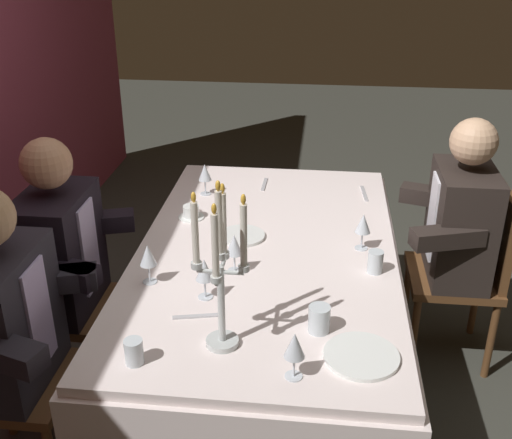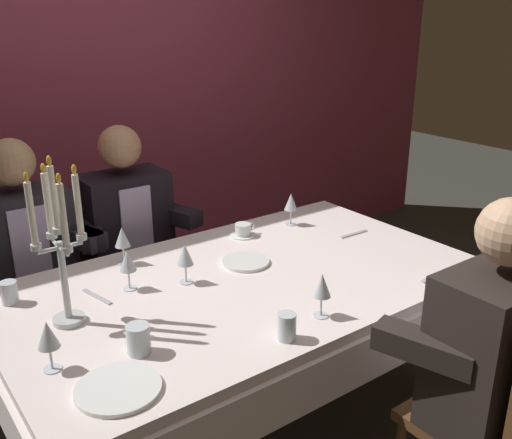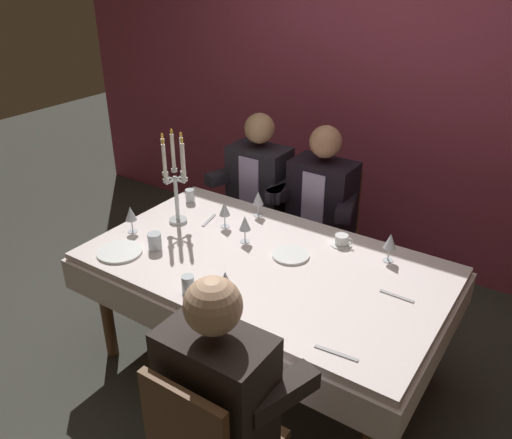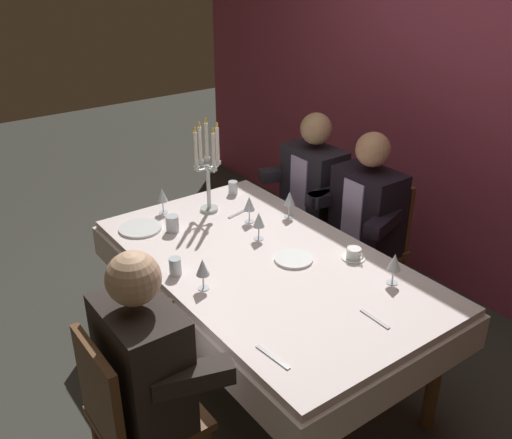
{
  "view_description": "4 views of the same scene",
  "coord_description": "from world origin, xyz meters",
  "px_view_note": "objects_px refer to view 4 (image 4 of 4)",
  "views": [
    {
      "loc": [
        -2.36,
        -0.22,
        2.03
      ],
      "look_at": [
        -0.05,
        0.04,
        0.9
      ],
      "focal_mm": 44.05,
      "sensor_mm": 36.0,
      "label": 1
    },
    {
      "loc": [
        -1.19,
        -1.7,
        1.75
      ],
      "look_at": [
        0.07,
        0.01,
        0.98
      ],
      "focal_mm": 40.1,
      "sensor_mm": 36.0,
      "label": 2
    },
    {
      "loc": [
        1.29,
        -2.0,
        2.22
      ],
      "look_at": [
        -0.08,
        0.04,
        0.94
      ],
      "focal_mm": 36.66,
      "sensor_mm": 36.0,
      "label": 3
    },
    {
      "loc": [
        2.06,
        -1.56,
        2.26
      ],
      "look_at": [
        -0.05,
        -0.02,
        0.96
      ],
      "focal_mm": 39.98,
      "sensor_mm": 36.0,
      "label": 4
    }
  ],
  "objects_px": {
    "dining_table": "(265,279)",
    "seated_diner_2": "(142,364)",
    "candelabra": "(208,168)",
    "seated_diner_0": "(314,185)",
    "dinner_plate_0": "(294,259)",
    "wine_glass_3": "(259,220)",
    "water_tumbler_2": "(233,188)",
    "wine_glass_0": "(394,263)",
    "wine_glass_4": "(203,268)",
    "seated_diner_1": "(368,210)",
    "water_tumbler_0": "(175,266)",
    "water_tumbler_1": "(172,224)",
    "wine_glass_5": "(162,196)",
    "dinner_plate_1": "(140,228)",
    "wine_glass_1": "(249,204)",
    "coffee_cup_0": "(354,254)",
    "wine_glass_2": "(289,199)"
  },
  "relations": [
    {
      "from": "candelabra",
      "to": "seated_diner_0",
      "type": "height_order",
      "value": "candelabra"
    },
    {
      "from": "water_tumbler_1",
      "to": "seated_diner_0",
      "type": "xyz_separation_m",
      "value": [
        -0.05,
        1.12,
        -0.05
      ]
    },
    {
      "from": "candelabra",
      "to": "seated_diner_1",
      "type": "distance_m",
      "value": 1.03
    },
    {
      "from": "seated_diner_0",
      "to": "seated_diner_2",
      "type": "height_order",
      "value": "same"
    },
    {
      "from": "candelabra",
      "to": "seated_diner_0",
      "type": "xyz_separation_m",
      "value": [
        0.07,
        0.8,
        -0.29
      ]
    },
    {
      "from": "coffee_cup_0",
      "to": "water_tumbler_1",
      "type": "bearing_deg",
      "value": -143.54
    },
    {
      "from": "wine_glass_2",
      "to": "seated_diner_2",
      "type": "relative_size",
      "value": 0.13
    },
    {
      "from": "seated_diner_2",
      "to": "water_tumbler_0",
      "type": "bearing_deg",
      "value": 139.26
    },
    {
      "from": "wine_glass_0",
      "to": "seated_diner_0",
      "type": "bearing_deg",
      "value": 156.0
    },
    {
      "from": "candelabra",
      "to": "water_tumbler_2",
      "type": "relative_size",
      "value": 6.87
    },
    {
      "from": "wine_glass_4",
      "to": "water_tumbler_0",
      "type": "xyz_separation_m",
      "value": [
        -0.19,
        -0.05,
        -0.07
      ]
    },
    {
      "from": "water_tumbler_0",
      "to": "water_tumbler_2",
      "type": "xyz_separation_m",
      "value": [
        -0.66,
        0.8,
        -0.0
      ]
    },
    {
      "from": "wine_glass_3",
      "to": "wine_glass_4",
      "type": "distance_m",
      "value": 0.57
    },
    {
      "from": "seated_diner_1",
      "to": "wine_glass_2",
      "type": "bearing_deg",
      "value": -114.81
    },
    {
      "from": "dining_table",
      "to": "water_tumbler_1",
      "type": "distance_m",
      "value": 0.64
    },
    {
      "from": "dinner_plate_1",
      "to": "coffee_cup_0",
      "type": "distance_m",
      "value": 1.23
    },
    {
      "from": "wine_glass_4",
      "to": "water_tumbler_1",
      "type": "bearing_deg",
      "value": 164.67
    },
    {
      "from": "dinner_plate_0",
      "to": "wine_glass_3",
      "type": "height_order",
      "value": "wine_glass_3"
    },
    {
      "from": "wine_glass_1",
      "to": "wine_glass_4",
      "type": "height_order",
      "value": "same"
    },
    {
      "from": "wine_glass_4",
      "to": "wine_glass_2",
      "type": "bearing_deg",
      "value": 113.99
    },
    {
      "from": "dinner_plate_0",
      "to": "seated_diner_0",
      "type": "xyz_separation_m",
      "value": [
        -0.71,
        0.77,
        -0.01
      ]
    },
    {
      "from": "dinner_plate_1",
      "to": "wine_glass_4",
      "type": "relative_size",
      "value": 1.51
    },
    {
      "from": "coffee_cup_0",
      "to": "seated_diner_2",
      "type": "relative_size",
      "value": 0.11
    },
    {
      "from": "candelabra",
      "to": "seated_diner_2",
      "type": "bearing_deg",
      "value": -42.9
    },
    {
      "from": "dinner_plate_0",
      "to": "wine_glass_5",
      "type": "distance_m",
      "value": 0.96
    },
    {
      "from": "dining_table",
      "to": "seated_diner_2",
      "type": "distance_m",
      "value": 0.96
    },
    {
      "from": "water_tumbler_2",
      "to": "seated_diner_2",
      "type": "relative_size",
      "value": 0.07
    },
    {
      "from": "water_tumbler_1",
      "to": "candelabra",
      "type": "bearing_deg",
      "value": 109.44
    },
    {
      "from": "seated_diner_2",
      "to": "wine_glass_5",
      "type": "bearing_deg",
      "value": 148.53
    },
    {
      "from": "dinner_plate_1",
      "to": "coffee_cup_0",
      "type": "bearing_deg",
      "value": 38.06
    },
    {
      "from": "dining_table",
      "to": "wine_glass_0",
      "type": "xyz_separation_m",
      "value": [
        0.55,
        0.37,
        0.23
      ]
    },
    {
      "from": "seated_diner_2",
      "to": "dinner_plate_0",
      "type": "bearing_deg",
      "value": 104.76
    },
    {
      "from": "wine_glass_1",
      "to": "wine_glass_5",
      "type": "xyz_separation_m",
      "value": [
        -0.41,
        -0.35,
        0.0
      ]
    },
    {
      "from": "water_tumbler_0",
      "to": "candelabra",
      "type": "bearing_deg",
      "value": 135.19
    },
    {
      "from": "candelabra",
      "to": "wine_glass_0",
      "type": "relative_size",
      "value": 3.6
    },
    {
      "from": "wine_glass_1",
      "to": "seated_diner_1",
      "type": "distance_m",
      "value": 0.77
    },
    {
      "from": "dining_table",
      "to": "seated_diner_1",
      "type": "distance_m",
      "value": 0.9
    },
    {
      "from": "candelabra",
      "to": "seated_diner_2",
      "type": "relative_size",
      "value": 0.48
    },
    {
      "from": "wine_glass_0",
      "to": "wine_glass_4",
      "type": "distance_m",
      "value": 0.92
    },
    {
      "from": "wine_glass_1",
      "to": "coffee_cup_0",
      "type": "xyz_separation_m",
      "value": [
        0.68,
        0.19,
        -0.09
      ]
    },
    {
      "from": "water_tumbler_1",
      "to": "seated_diner_2",
      "type": "relative_size",
      "value": 0.08
    },
    {
      "from": "wine_glass_5",
      "to": "water_tumbler_0",
      "type": "distance_m",
      "value": 0.74
    },
    {
      "from": "seated_diner_0",
      "to": "seated_diner_1",
      "type": "relative_size",
      "value": 1.0
    },
    {
      "from": "wine_glass_3",
      "to": "seated_diner_1",
      "type": "relative_size",
      "value": 0.13
    },
    {
      "from": "wine_glass_2",
      "to": "wine_glass_4",
      "type": "bearing_deg",
      "value": -66.01
    },
    {
      "from": "dining_table",
      "to": "water_tumbler_2",
      "type": "xyz_separation_m",
      "value": [
        -0.81,
        0.34,
        0.16
      ]
    },
    {
      "from": "dinner_plate_0",
      "to": "seated_diner_2",
      "type": "xyz_separation_m",
      "value": [
        0.26,
        -1.0,
        -0.01
      ]
    },
    {
      "from": "dining_table",
      "to": "seated_diner_1",
      "type": "relative_size",
      "value": 1.56
    },
    {
      "from": "dinner_plate_1",
      "to": "seated_diner_2",
      "type": "bearing_deg",
      "value": -25.61
    },
    {
      "from": "wine_glass_4",
      "to": "seated_diner_2",
      "type": "relative_size",
      "value": 0.13
    }
  ]
}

